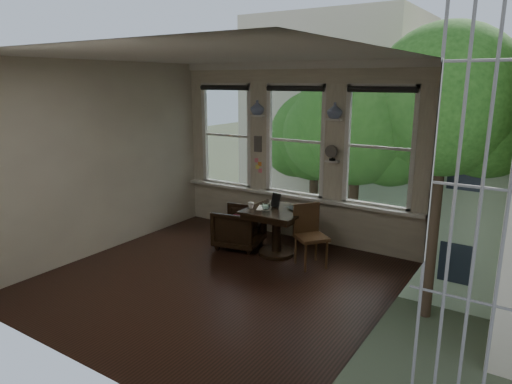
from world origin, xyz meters
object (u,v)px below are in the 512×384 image
Objects in this scene: side_chair_right at (311,237)px; laptop at (293,210)px; armchair_left at (239,227)px; mug at (251,205)px; table at (276,232)px.

laptop is (-0.42, 0.17, 0.30)m from side_chair_right.
laptop is (0.95, 0.09, 0.43)m from armchair_left.
mug is at bearing 55.37° from armchair_left.
armchair_left is at bearing -149.43° from laptop.
armchair_left is at bearing 157.38° from mug.
table is at bearing 24.57° from mug.
table is 0.98× the size of side_chair_right.
laptop is at bearing 20.16° from mug.
armchair_left is 1.05m from laptop.
table is 0.71m from armchair_left.
laptop is at bearing 104.55° from side_chair_right.
laptop is (0.25, 0.06, 0.39)m from table.
side_chair_right is 2.69× the size of laptop.
table is 1.22× the size of armchair_left.
mug is (-1.03, -0.05, 0.34)m from side_chair_right.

